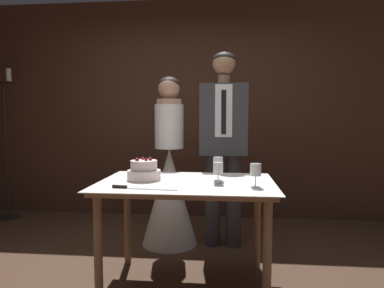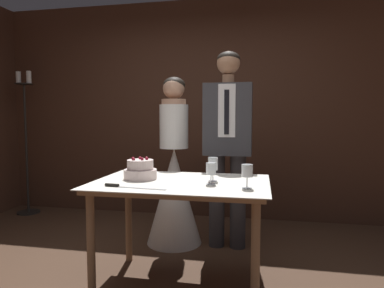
% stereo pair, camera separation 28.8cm
% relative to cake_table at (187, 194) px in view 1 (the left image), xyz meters
% --- Properties ---
extents(wall_back, '(5.47, 0.12, 2.68)m').
position_rel_cake_table_xyz_m(wall_back, '(-0.15, 1.86, 0.65)').
color(wall_back, '#472B1E').
rests_on(wall_back, ground_plane).
extents(cake_table, '(1.27, 0.85, 0.78)m').
position_rel_cake_table_xyz_m(cake_table, '(0.00, 0.00, 0.00)').
color(cake_table, '#8E6B4C').
rests_on(cake_table, ground_plane).
extents(tiered_cake, '(0.25, 0.25, 0.17)m').
position_rel_cake_table_xyz_m(tiered_cake, '(-0.32, 0.04, 0.16)').
color(tiered_cake, beige).
rests_on(tiered_cake, cake_table).
extents(cake_knife, '(0.44, 0.06, 0.02)m').
position_rel_cake_table_xyz_m(cake_knife, '(-0.33, -0.28, 0.10)').
color(cake_knife, silver).
rests_on(cake_knife, cake_table).
extents(wine_glass_near, '(0.07, 0.07, 0.18)m').
position_rel_cake_table_xyz_m(wine_glass_near, '(0.23, 0.06, 0.21)').
color(wine_glass_near, silver).
rests_on(wine_glass_near, cake_table).
extents(wine_glass_middle, '(0.07, 0.07, 0.16)m').
position_rel_cake_table_xyz_m(wine_glass_middle, '(0.48, -0.15, 0.20)').
color(wine_glass_middle, silver).
rests_on(wine_glass_middle, cake_table).
extents(wine_glass_far, '(0.07, 0.07, 0.15)m').
position_rel_cake_table_xyz_m(wine_glass_far, '(0.23, -0.06, 0.20)').
color(wine_glass_far, silver).
rests_on(wine_glass_far, cake_table).
extents(bride, '(0.54, 0.54, 1.64)m').
position_rel_cake_table_xyz_m(bride, '(-0.26, 0.83, -0.08)').
color(bride, white).
rests_on(bride, ground_plane).
extents(groom, '(0.45, 0.25, 1.86)m').
position_rel_cake_table_xyz_m(groom, '(0.26, 0.83, 0.37)').
color(groom, '#38383D').
rests_on(groom, ground_plane).
extents(candle_stand, '(0.28, 0.28, 1.83)m').
position_rel_cake_table_xyz_m(candle_stand, '(-2.40, 1.49, 0.20)').
color(candle_stand, black).
rests_on(candle_stand, ground_plane).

